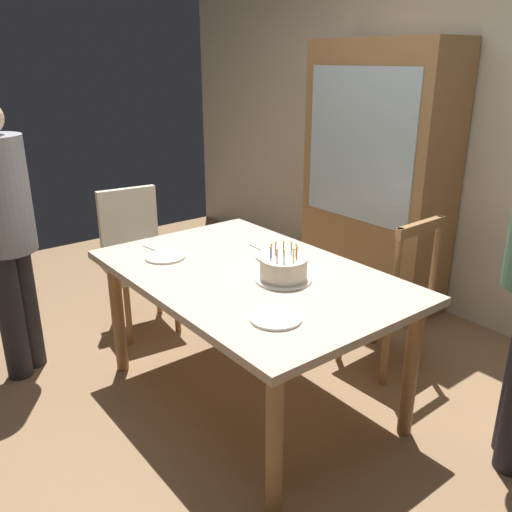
# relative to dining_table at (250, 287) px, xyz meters

# --- Properties ---
(ground) EXTENTS (6.40, 6.40, 0.00)m
(ground) POSITION_rel_dining_table_xyz_m (0.00, 0.00, -0.67)
(ground) COLOR #93704C
(back_wall) EXTENTS (6.40, 0.10, 2.60)m
(back_wall) POSITION_rel_dining_table_xyz_m (0.00, 1.85, 0.63)
(back_wall) COLOR beige
(back_wall) RESTS_ON ground
(dining_table) EXTENTS (1.62, 1.06, 0.75)m
(dining_table) POSITION_rel_dining_table_xyz_m (0.00, 0.00, 0.00)
(dining_table) COLOR beige
(dining_table) RESTS_ON ground
(birthday_cake) EXTENTS (0.28, 0.28, 0.18)m
(birthday_cake) POSITION_rel_dining_table_xyz_m (0.19, 0.06, 0.14)
(birthday_cake) COLOR silver
(birthday_cake) RESTS_ON dining_table
(plate_near_celebrant) EXTENTS (0.22, 0.22, 0.01)m
(plate_near_celebrant) POSITION_rel_dining_table_xyz_m (-0.45, -0.24, 0.09)
(plate_near_celebrant) COLOR silver
(plate_near_celebrant) RESTS_ON dining_table
(plate_far_side) EXTENTS (0.22, 0.22, 0.01)m
(plate_far_side) POSITION_rel_dining_table_xyz_m (-0.08, 0.24, 0.09)
(plate_far_side) COLOR silver
(plate_far_side) RESTS_ON dining_table
(plate_near_guest) EXTENTS (0.22, 0.22, 0.01)m
(plate_near_guest) POSITION_rel_dining_table_xyz_m (0.49, -0.24, 0.09)
(plate_near_guest) COLOR silver
(plate_near_guest) RESTS_ON dining_table
(fork_near_celebrant) EXTENTS (0.18, 0.04, 0.01)m
(fork_near_celebrant) POSITION_rel_dining_table_xyz_m (-0.61, -0.23, 0.09)
(fork_near_celebrant) COLOR silver
(fork_near_celebrant) RESTS_ON dining_table
(fork_far_side) EXTENTS (0.18, 0.02, 0.01)m
(fork_far_side) POSITION_rel_dining_table_xyz_m (-0.24, 0.25, 0.09)
(fork_far_side) COLOR silver
(fork_far_side) RESTS_ON dining_table
(chair_spindle_back) EXTENTS (0.45, 0.45, 0.95)m
(chair_spindle_back) POSITION_rel_dining_table_xyz_m (0.22, 0.85, -0.21)
(chair_spindle_back) COLOR tan
(chair_spindle_back) RESTS_ON ground
(chair_upholstered) EXTENTS (0.49, 0.49, 0.95)m
(chair_upholstered) POSITION_rel_dining_table_xyz_m (-1.20, -0.06, -0.14)
(chair_upholstered) COLOR beige
(chair_upholstered) RESTS_ON ground
(person_celebrant) EXTENTS (0.32, 0.32, 1.57)m
(person_celebrant) POSITION_rel_dining_table_xyz_m (-1.06, -0.88, 0.22)
(person_celebrant) COLOR #262328
(person_celebrant) RESTS_ON ground
(china_cabinet) EXTENTS (1.10, 0.45, 1.90)m
(china_cabinet) POSITION_rel_dining_table_xyz_m (-0.50, 1.56, 0.28)
(china_cabinet) COLOR #9E7042
(china_cabinet) RESTS_ON ground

